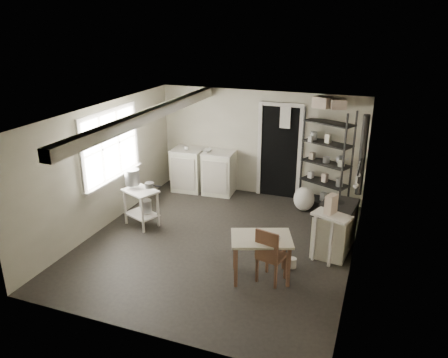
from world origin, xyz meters
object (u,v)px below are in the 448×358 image
(shelf_rack, at_px, (326,164))
(chair, at_px, (272,252))
(work_table, at_px, (261,255))
(prep_table, at_px, (141,206))
(base_cabinets, at_px, (204,172))
(stockpot, at_px, (132,177))
(stove, at_px, (335,226))
(flour_sack, at_px, (304,199))

(shelf_rack, xyz_separation_m, chair, (-0.32, -3.01, -0.46))
(shelf_rack, relative_size, work_table, 2.33)
(prep_table, bearing_deg, base_cabinets, 78.29)
(stockpot, bearing_deg, shelf_rack, 31.82)
(stove, bearing_deg, base_cabinets, 158.91)
(work_table, bearing_deg, prep_table, 160.45)
(flour_sack, bearing_deg, stove, -60.79)
(stockpot, distance_m, flour_sack, 3.46)
(stockpot, bearing_deg, flour_sack, 30.25)
(stove, xyz_separation_m, work_table, (-0.93, -1.27, -0.06))
(flour_sack, bearing_deg, stockpot, -149.75)
(stockpot, bearing_deg, stove, 4.79)
(prep_table, distance_m, work_table, 2.76)
(stockpot, distance_m, stove, 3.76)
(stockpot, relative_size, flour_sack, 0.58)
(stove, bearing_deg, prep_table, -167.35)
(stove, bearing_deg, flour_sack, 126.26)
(stockpot, xyz_separation_m, chair, (2.95, -0.99, -0.45))
(stockpot, relative_size, work_table, 0.33)
(prep_table, relative_size, stockpot, 2.42)
(work_table, distance_m, flour_sack, 2.68)
(stove, height_order, flour_sack, stove)
(base_cabinets, xyz_separation_m, stove, (3.12, -1.67, -0.02))
(chair, relative_size, flour_sack, 1.75)
(stove, relative_size, work_table, 1.13)
(shelf_rack, height_order, chair, shelf_rack)
(shelf_rack, bearing_deg, work_table, -74.81)
(base_cabinets, xyz_separation_m, chair, (2.36, -2.96, 0.03))
(base_cabinets, height_order, stove, base_cabinets)
(stockpot, xyz_separation_m, shelf_rack, (3.27, 2.03, 0.01))
(base_cabinets, relative_size, shelf_rack, 0.71)
(prep_table, height_order, shelf_rack, shelf_rack)
(shelf_rack, xyz_separation_m, stove, (0.44, -1.72, -0.51))
(work_table, bearing_deg, base_cabinets, 126.66)
(work_table, bearing_deg, stockpot, 160.95)
(base_cabinets, bearing_deg, chair, -55.41)
(base_cabinets, relative_size, chair, 1.65)
(prep_table, distance_m, stove, 3.55)
(prep_table, relative_size, base_cabinets, 0.49)
(prep_table, xyz_separation_m, work_table, (2.60, -0.92, -0.02))
(base_cabinets, relative_size, work_table, 1.65)
(prep_table, distance_m, flour_sack, 3.26)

